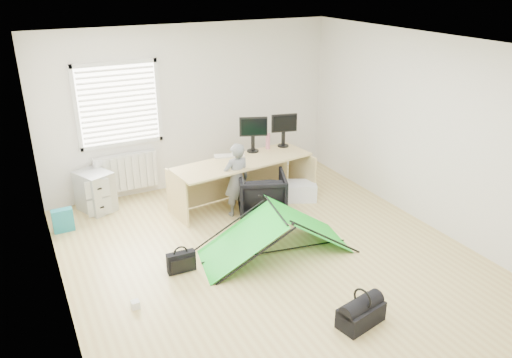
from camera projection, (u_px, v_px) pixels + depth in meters
name	position (u px, v px, depth m)	size (l,w,h in m)	color
ground	(270.00, 256.00, 6.54)	(5.50, 5.50, 0.00)	tan
back_wall	(192.00, 108.00, 8.27)	(5.00, 0.02, 2.70)	silver
window	(118.00, 105.00, 7.66)	(1.20, 0.06, 1.20)	silver
radiator	(126.00, 172.00, 8.05)	(1.00, 0.12, 0.60)	silver
desk	(243.00, 183.00, 7.82)	(2.20, 0.70, 0.75)	tan
filing_cabinet	(95.00, 191.00, 7.68)	(0.41, 0.54, 0.63)	#A8ABAD
monitor_left	(253.00, 139.00, 7.98)	(0.44, 0.10, 0.42)	black
monitor_right	(283.00, 135.00, 8.22)	(0.43, 0.09, 0.41)	black
keyboard	(229.00, 156.00, 7.85)	(0.47, 0.16, 0.02)	beige
thermos	(268.00, 141.00, 8.14)	(0.07, 0.07, 0.26)	#B86777
office_chair	(262.00, 194.00, 7.57)	(0.70, 0.72, 0.66)	black
person	(237.00, 180.00, 7.44)	(0.42, 0.27, 1.14)	slate
kite	(276.00, 232.00, 6.51)	(2.00, 0.88, 0.62)	#12C022
storage_crate	(300.00, 191.00, 8.11)	(0.51, 0.36, 0.28)	silver
tote_bag	(63.00, 220.00, 7.10)	(0.29, 0.13, 0.34)	teal
laptop_bag	(181.00, 262.00, 6.17)	(0.35, 0.11, 0.27)	black
white_box	(135.00, 305.00, 5.53)	(0.09, 0.09, 0.09)	silver
duffel_bag	(361.00, 315.00, 5.25)	(0.52, 0.26, 0.23)	black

